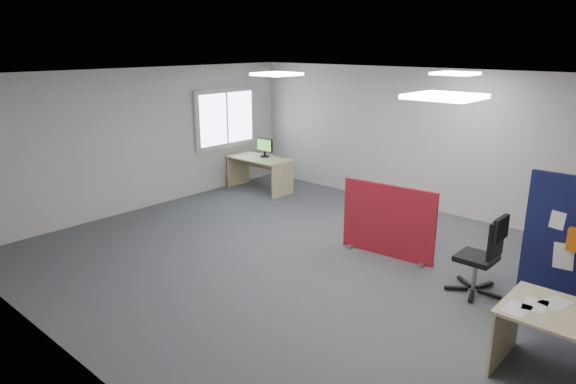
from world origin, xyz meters
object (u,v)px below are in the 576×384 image
Objects in this scene: monitor_second at (265,147)px; office_chair at (486,251)px; second_desk at (261,166)px; red_divider at (388,222)px.

monitor_second is 0.42× the size of office_chair.
office_chair is (5.61, -1.60, 0.07)m from second_desk.
second_desk is 3.18× the size of monitor_second.
second_desk is 1.33× the size of office_chair.
monitor_second is 5.85m from office_chair.
red_divider is at bearing -18.19° from second_desk.
red_divider is 4.22m from second_desk.
red_divider is at bearing -19.87° from monitor_second.
red_divider is 4.26m from monitor_second.
office_chair is (5.59, -1.70, -0.34)m from monitor_second.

